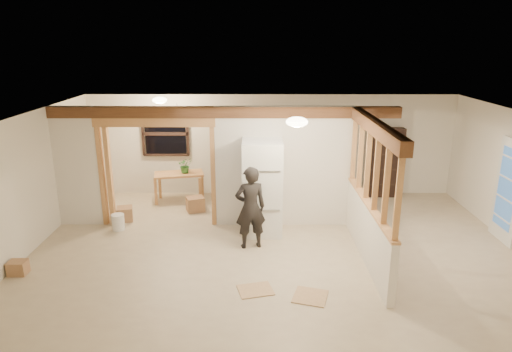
{
  "coord_description": "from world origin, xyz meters",
  "views": [
    {
      "loc": [
        -0.34,
        -7.82,
        3.74
      ],
      "look_at": [
        -0.36,
        0.4,
        1.3
      ],
      "focal_mm": 32.0,
      "sensor_mm": 36.0,
      "label": 1
    }
  ],
  "objects_px": {
    "refrigerator": "(262,188)",
    "woman": "(250,208)",
    "work_table": "(180,187)",
    "shop_vac": "(86,200)",
    "bookshelf": "(384,163)"
  },
  "relations": [
    {
      "from": "refrigerator",
      "to": "woman",
      "type": "relative_size",
      "value": 1.21
    },
    {
      "from": "woman",
      "to": "work_table",
      "type": "relative_size",
      "value": 1.38
    },
    {
      "from": "refrigerator",
      "to": "work_table",
      "type": "height_order",
      "value": "refrigerator"
    },
    {
      "from": "work_table",
      "to": "shop_vac",
      "type": "relative_size",
      "value": 1.94
    },
    {
      "from": "shop_vac",
      "to": "bookshelf",
      "type": "height_order",
      "value": "bookshelf"
    },
    {
      "from": "woman",
      "to": "work_table",
      "type": "xyz_separation_m",
      "value": [
        -1.74,
        2.52,
        -0.43
      ]
    },
    {
      "from": "woman",
      "to": "work_table",
      "type": "bearing_deg",
      "value": -68.46
    },
    {
      "from": "refrigerator",
      "to": "woman",
      "type": "xyz_separation_m",
      "value": [
        -0.23,
        -0.69,
        -0.16
      ]
    },
    {
      "from": "shop_vac",
      "to": "bookshelf",
      "type": "bearing_deg",
      "value": 9.79
    },
    {
      "from": "refrigerator",
      "to": "shop_vac",
      "type": "bearing_deg",
      "value": 164.87
    },
    {
      "from": "woman",
      "to": "shop_vac",
      "type": "distance_m",
      "value": 4.16
    },
    {
      "from": "shop_vac",
      "to": "bookshelf",
      "type": "distance_m",
      "value": 7.12
    },
    {
      "from": "shop_vac",
      "to": "woman",
      "type": "bearing_deg",
      "value": -25.28
    },
    {
      "from": "refrigerator",
      "to": "work_table",
      "type": "bearing_deg",
      "value": 137.05
    },
    {
      "from": "refrigerator",
      "to": "shop_vac",
      "type": "xyz_separation_m",
      "value": [
        -3.96,
        1.07,
        -0.66
      ]
    }
  ]
}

